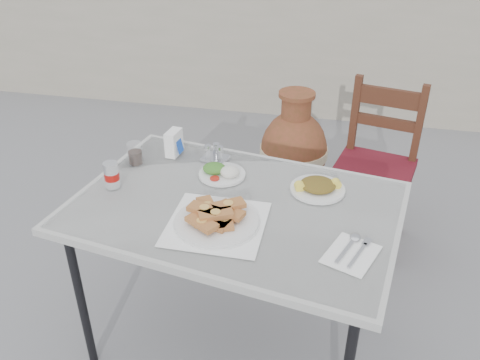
% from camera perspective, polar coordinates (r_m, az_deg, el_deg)
% --- Properties ---
extents(ground, '(80.00, 80.00, 0.00)m').
position_cam_1_polar(ground, '(2.33, -3.23, -16.40)').
color(ground, slate).
rests_on(ground, ground).
extents(cafe_table, '(1.27, 0.96, 0.70)m').
position_cam_1_polar(cafe_table, '(1.85, -0.56, -3.88)').
color(cafe_table, black).
rests_on(cafe_table, ground).
extents(pide_plate, '(0.32, 0.32, 0.07)m').
position_cam_1_polar(pide_plate, '(1.70, -2.65, -4.14)').
color(pide_plate, white).
rests_on(pide_plate, cafe_table).
extents(salad_rice_plate, '(0.18, 0.18, 0.05)m').
position_cam_1_polar(salad_rice_plate, '(1.98, -2.08, 0.94)').
color(salad_rice_plate, white).
rests_on(salad_rice_plate, cafe_table).
extents(salad_chopped_plate, '(0.20, 0.20, 0.04)m').
position_cam_1_polar(salad_chopped_plate, '(1.91, 8.72, -0.72)').
color(salad_chopped_plate, white).
rests_on(salad_chopped_plate, cafe_table).
extents(soda_can, '(0.06, 0.06, 0.10)m').
position_cam_1_polar(soda_can, '(1.95, -14.21, 0.56)').
color(soda_can, silver).
rests_on(soda_can, cafe_table).
extents(cola_glass, '(0.06, 0.06, 0.09)m').
position_cam_1_polar(cola_glass, '(2.10, -11.68, 2.81)').
color(cola_glass, white).
rests_on(cola_glass, cafe_table).
extents(napkin_holder, '(0.06, 0.09, 0.11)m').
position_cam_1_polar(napkin_holder, '(2.14, -7.43, 4.17)').
color(napkin_holder, white).
rests_on(napkin_holder, cafe_table).
extents(condiment_caddy, '(0.12, 0.10, 0.07)m').
position_cam_1_polar(condiment_caddy, '(2.09, -2.81, 2.89)').
color(condiment_caddy, '#B6B6BD').
rests_on(condiment_caddy, cafe_table).
extents(cutlery_napkin, '(0.19, 0.22, 0.01)m').
position_cam_1_polar(cutlery_napkin, '(1.64, 12.49, -7.80)').
color(cutlery_napkin, white).
rests_on(cutlery_napkin, cafe_table).
extents(chair, '(0.45, 0.45, 0.86)m').
position_cam_1_polar(chair, '(2.68, 14.95, 1.61)').
color(chair, '#3C1B10').
rests_on(chair, ground).
extents(terracotta_urn, '(0.40, 0.40, 0.69)m').
position_cam_1_polar(terracotta_urn, '(2.99, 6.03, 3.14)').
color(terracotta_urn, brown).
rests_on(terracotta_urn, ground).
extents(back_wall, '(6.00, 0.25, 1.20)m').
position_cam_1_polar(back_wall, '(4.19, 5.73, 15.43)').
color(back_wall, '#A69B8B').
rests_on(back_wall, ground).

